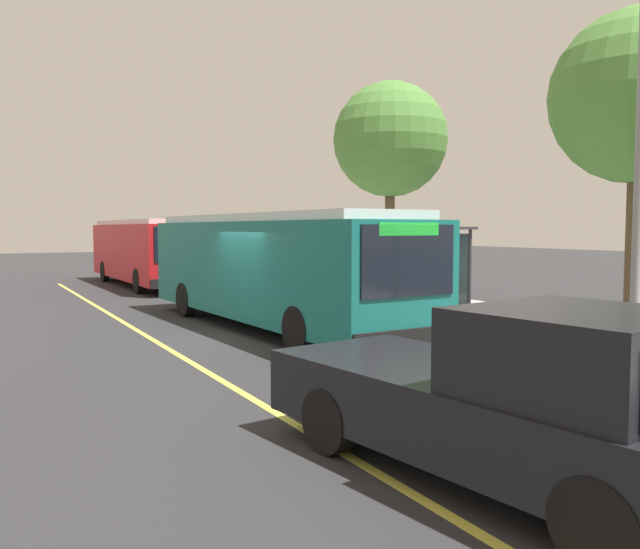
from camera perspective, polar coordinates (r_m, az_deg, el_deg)
name	(u,v)px	position (r m, az deg, el deg)	size (l,w,h in m)	color
ground_plane	(251,336)	(15.78, -6.09, -5.38)	(120.00, 120.00, 0.00)	#2B2B2D
sidewalk_curb	(447,317)	(18.86, 11.04, -3.65)	(44.00, 6.40, 0.15)	#B7B2A8
lane_stripe_center	(160,344)	(15.09, -13.87, -5.90)	(36.00, 0.14, 0.01)	#E0D64C
transit_bus_main	(273,266)	(16.83, -4.14, 0.76)	(11.20, 3.12, 2.95)	#146B66
transit_bus_second	(146,250)	(30.25, -15.00, 2.09)	(10.98, 2.73, 2.95)	red
pickup_truck	(514,402)	(6.89, 16.66, -10.63)	(5.63, 2.77, 1.85)	black
bus_shelter	(425,250)	(20.07, 9.15, 2.11)	(2.90, 1.60, 2.48)	#333338
waiting_bench	(423,293)	(19.92, 9.05, -1.61)	(1.60, 0.48, 0.95)	brown
route_sign_post	(403,253)	(16.47, 7.27, 1.85)	(0.44, 0.08, 2.80)	#333338
street_tree_near_shelter	(390,140)	(24.52, 6.18, 11.61)	(4.19, 4.19, 7.79)	brown
street_tree_downstreet	(638,97)	(17.44, 26.09, 13.76)	(4.07, 4.07, 7.55)	brown
utility_pole	(639,180)	(11.68, 26.17, 7.42)	(0.16, 0.16, 6.40)	gray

